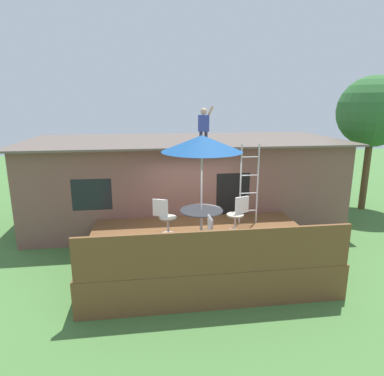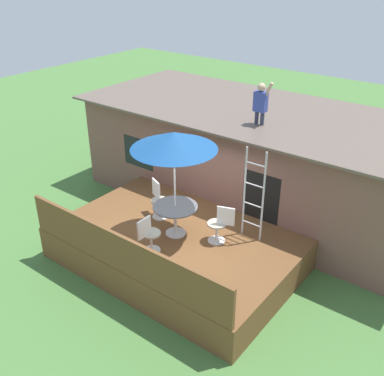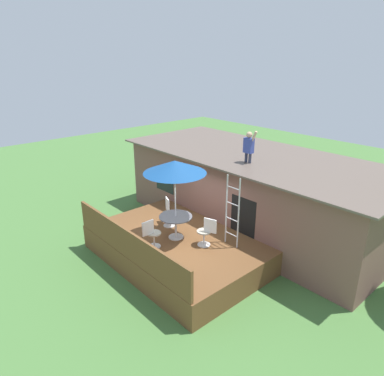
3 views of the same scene
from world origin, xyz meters
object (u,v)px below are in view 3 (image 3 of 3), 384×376
step_ladder (232,212)px  patio_chair_right (206,232)px  patio_table (176,221)px  patio_umbrella (175,167)px  patio_chair_near (152,234)px  person_figure (249,145)px  patio_chair_left (169,213)px

step_ladder → patio_chair_right: bearing=-127.4°
patio_table → patio_umbrella: 1.76m
patio_umbrella → patio_chair_right: (1.00, 0.36, -1.89)m
patio_umbrella → step_ladder: 2.16m
patio_umbrella → step_ladder: patio_umbrella is taller
patio_chair_right → patio_chair_near: (-0.99, -1.29, 0.00)m
patio_chair_right → patio_chair_near: same height
person_figure → patio_chair_right: (0.49, -2.40, -2.20)m
step_ladder → patio_chair_near: bearing=-127.4°
step_ladder → patio_chair_left: (-2.33, -0.58, -0.64)m
patio_table → step_ladder: 1.84m
patio_chair_near → patio_umbrella: bearing=0.0°
patio_chair_near → step_ladder: bearing=-38.2°
step_ladder → patio_umbrella: bearing=-146.6°
patio_chair_left → patio_umbrella: bearing=0.0°
step_ladder → patio_table: bearing=-146.6°
patio_umbrella → person_figure: person_figure is taller
patio_chair_right → step_ladder: bearing=-146.9°
step_ladder → patio_chair_near: 2.49m
person_figure → patio_chair_right: person_figure is taller
patio_chair_near → person_figure: bearing=-8.6°
patio_chair_right → patio_table: bearing=-0.0°
patio_chair_left → patio_chair_near: size_ratio=1.00×
patio_chair_right → person_figure: bearing=-98.1°
patio_umbrella → patio_chair_right: size_ratio=2.76×
patio_umbrella → patio_chair_near: bearing=-89.2°
patio_chair_left → step_ladder: bearing=38.4°
person_figure → patio_chair_left: bearing=-120.1°
patio_chair_left → patio_table: bearing=0.0°
step_ladder → patio_chair_near: (-1.46, -1.91, -0.64)m
patio_chair_right → patio_chair_near: bearing=33.0°
patio_table → patio_chair_left: size_ratio=1.13×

